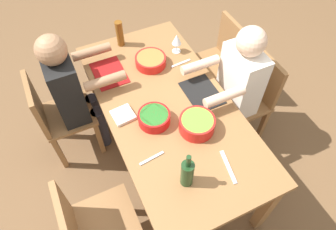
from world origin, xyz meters
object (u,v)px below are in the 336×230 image
at_px(diner_near_left, 72,89).
at_px(serving_bowl_salad, 197,124).
at_px(dining_table, 168,113).
at_px(chair_near_right, 91,226).
at_px(beer_bottle, 120,34).
at_px(napkin_stack, 123,115).
at_px(chair_far_center, 250,95).
at_px(chair_near_left, 56,115).
at_px(chair_far_left, 220,59).
at_px(serving_bowl_greens, 154,117).
at_px(wine_glass, 177,40).
at_px(serving_bowl_fruit, 151,60).
at_px(wine_bottle, 187,173).
at_px(diner_far_center, 235,84).

xyz_separation_m(diner_near_left, serving_bowl_salad, (0.74, 0.66, 0.10)).
relative_size(dining_table, chair_near_right, 2.06).
distance_m(beer_bottle, napkin_stack, 0.76).
distance_m(chair_near_right, chair_far_center, 1.58).
bearing_deg(chair_near_left, chair_far_left, 90.00).
relative_size(dining_table, napkin_stack, 12.52).
relative_size(diner_near_left, chair_far_center, 1.41).
relative_size(chair_near_right, beer_bottle, 3.86).
relative_size(serving_bowl_greens, wine_glass, 1.30).
bearing_deg(napkin_stack, serving_bowl_greens, 52.73).
height_order(diner_near_left, beer_bottle, diner_near_left).
bearing_deg(serving_bowl_salad, beer_bottle, -171.18).
bearing_deg(beer_bottle, chair_far_center, 47.35).
relative_size(serving_bowl_greens, beer_bottle, 0.98).
height_order(dining_table, chair_far_center, chair_far_center).
xyz_separation_m(chair_far_left, napkin_stack, (0.44, -1.07, 0.27)).
bearing_deg(beer_bottle, napkin_stack, -18.96).
relative_size(diner_near_left, beer_bottle, 5.45).
height_order(serving_bowl_salad, serving_bowl_fruit, serving_bowl_salad).
relative_size(dining_table, chair_near_left, 2.06).
relative_size(chair_near_left, diner_near_left, 0.71).
relative_size(chair_far_center, wine_bottle, 2.93).
relative_size(chair_near_left, wine_glass, 5.12).
bearing_deg(wine_glass, serving_bowl_fruit, -78.11).
xyz_separation_m(chair_near_right, diner_far_center, (-0.48, 1.32, 0.21)).
bearing_deg(chair_near_left, serving_bowl_salad, 48.51).
distance_m(chair_near_left, serving_bowl_greens, 0.89).
relative_size(chair_far_left, serving_bowl_greens, 3.93).
distance_m(chair_near_left, napkin_stack, 0.67).
height_order(chair_far_left, diner_far_center, diner_far_center).
distance_m(diner_near_left, serving_bowl_greens, 0.72).
distance_m(diner_far_center, serving_bowl_fruit, 0.68).
height_order(serving_bowl_salad, napkin_stack, serving_bowl_salad).
height_order(chair_near_right, chair_near_left, same).
distance_m(diner_far_center, wine_glass, 0.58).
height_order(serving_bowl_greens, wine_bottle, wine_bottle).
bearing_deg(diner_near_left, chair_near_right, -10.78).
distance_m(chair_near_left, wine_bottle, 1.27).
xyz_separation_m(chair_near_right, serving_bowl_fruit, (-0.92, 0.81, 0.30)).
height_order(wine_bottle, beer_bottle, wine_bottle).
relative_size(chair_near_left, beer_bottle, 3.86).
distance_m(serving_bowl_fruit, beer_bottle, 0.36).
bearing_deg(beer_bottle, chair_near_left, -67.71).
xyz_separation_m(chair_far_center, serving_bowl_fruit, (-0.44, -0.70, 0.30)).
distance_m(serving_bowl_greens, wine_glass, 0.73).
xyz_separation_m(chair_far_left, chair_far_center, (0.48, 0.00, 0.00)).
height_order(serving_bowl_greens, napkin_stack, serving_bowl_greens).
height_order(chair_near_left, diner_near_left, diner_near_left).
bearing_deg(chair_far_left, wine_bottle, -40.63).
bearing_deg(chair_near_right, wine_glass, 132.49).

